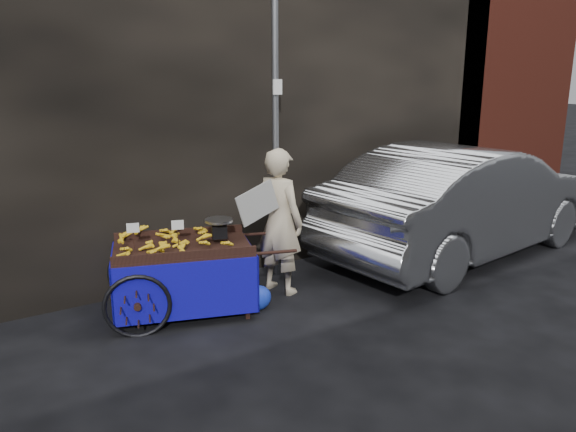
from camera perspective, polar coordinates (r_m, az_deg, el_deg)
ground at (r=6.28m, az=2.75°, el=-9.86°), size 80.00×80.00×0.00m
building_wall at (r=8.14m, az=-5.65°, el=13.86°), size 13.50×2.00×5.00m
street_pole at (r=6.99m, az=-1.27°, el=9.76°), size 0.12×0.10×4.00m
banana_cart at (r=6.18m, az=-11.07°, el=-3.76°), size 2.19×1.48×1.10m
vendor at (r=6.60m, az=-0.90°, el=-0.54°), size 0.98×0.74×1.74m
plastic_bag at (r=6.32m, az=-3.06°, el=-8.30°), size 0.31×0.25×0.28m
parked_car at (r=8.42m, az=17.56°, el=1.56°), size 4.99×2.25×1.59m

